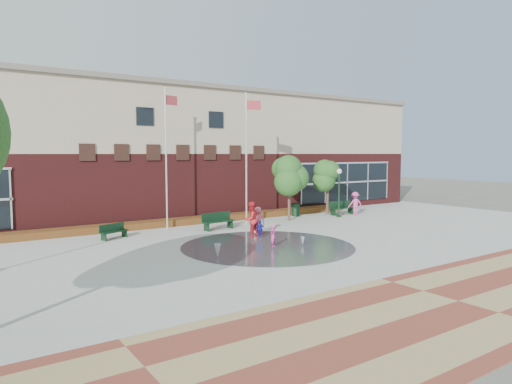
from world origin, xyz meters
TOP-DOWN VIEW (x-y plane):
  - ground at (0.00, 0.00)m, footprint 120.00×120.00m
  - plaza_concrete at (0.00, 4.00)m, footprint 46.00×18.00m
  - paver_band at (0.00, -7.00)m, footprint 46.00×6.00m
  - splash_pad at (0.00, 3.00)m, footprint 8.40×8.40m
  - library_building at (0.00, 17.48)m, footprint 44.40×10.40m
  - flower_bed at (0.00, 11.60)m, footprint 26.00×1.20m
  - flagpole_left at (-1.93, 10.57)m, footprint 0.96×0.33m
  - flagpole_right at (2.84, 9.16)m, footprint 0.97×0.42m
  - lamp_right at (10.14, 8.45)m, footprint 0.37×0.37m
  - bench_left at (-5.58, 9.17)m, footprint 1.66×1.01m
  - bench_mid at (0.44, 8.62)m, footprint 2.09×0.76m
  - bench_right at (11.25, 9.27)m, footprint 2.05×0.68m
  - trash_can at (7.93, 10.56)m, footprint 0.59×0.59m
  - tree_mid at (6.18, 9.12)m, footprint 2.51×2.51m
  - tree_small_right at (10.69, 10.20)m, footprint 2.26×2.26m
  - water_jet_a at (-3.22, 2.23)m, footprint 0.31×0.31m
  - water_jet_b at (1.54, 2.18)m, footprint 0.19×0.19m
  - child_splash at (0.13, 2.73)m, footprint 0.48×0.43m
  - adult_red at (0.66, 5.43)m, footprint 1.08×0.92m
  - adult_pink at (1.56, 6.08)m, footprint 0.89×0.74m
  - child_blue at (0.96, 5.02)m, footprint 0.59×0.31m
  - person_bench at (11.83, 8.49)m, footprint 1.27×0.98m

SIDE VIEW (x-z plane):
  - ground at x=0.00m, z-range 0.00..0.00m
  - flower_bed at x=0.00m, z-range -0.20..0.20m
  - water_jet_a at x=-3.22m, z-range -0.30..0.30m
  - water_jet_b at x=1.54m, z-range -0.21..0.21m
  - plaza_concrete at x=0.00m, z-range 0.00..0.01m
  - paver_band at x=0.00m, z-range 0.00..0.01m
  - splash_pad at x=0.00m, z-range 0.00..0.01m
  - bench_left at x=-5.58m, z-range -0.14..0.67m
  - bench_right at x=11.25m, z-range -0.18..0.84m
  - bench_mid at x=0.44m, z-range -0.18..0.85m
  - child_blue at x=0.96m, z-range 0.00..0.97m
  - trash_can at x=7.93m, z-range 0.01..0.97m
  - child_splash at x=0.13m, z-range 0.00..1.10m
  - adult_pink at x=1.56m, z-range 0.00..1.55m
  - person_bench at x=11.83m, z-range 0.00..1.73m
  - adult_red at x=0.66m, z-range 0.00..1.95m
  - lamp_right at x=10.14m, z-range 0.42..3.87m
  - tree_small_right at x=10.69m, z-range 0.89..4.76m
  - tree_mid at x=6.18m, z-range 0.97..5.21m
  - flagpole_right at x=2.84m, z-range 0.49..8.76m
  - library_building at x=0.00m, z-range 0.04..9.24m
  - flagpole_left at x=-1.93m, z-range 0.48..8.87m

